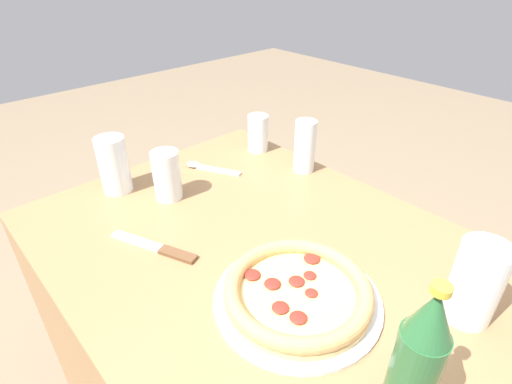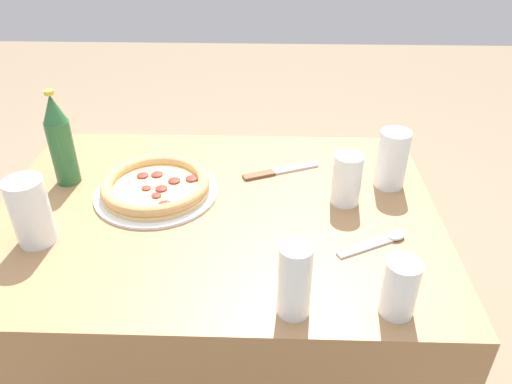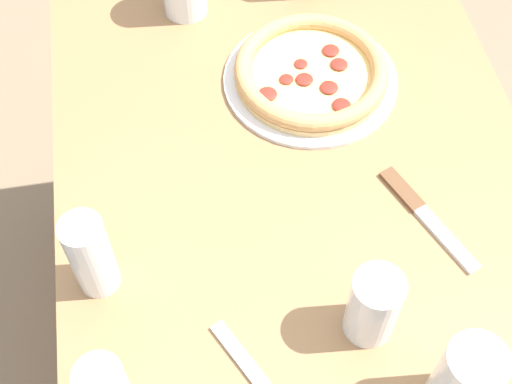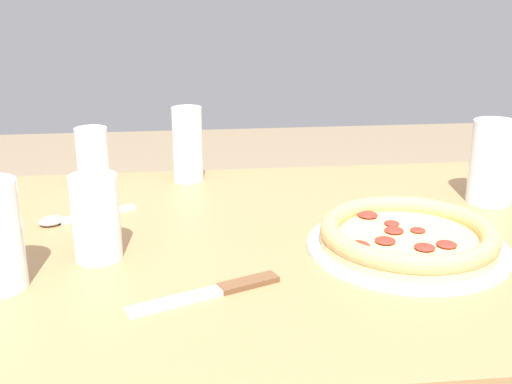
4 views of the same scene
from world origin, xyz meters
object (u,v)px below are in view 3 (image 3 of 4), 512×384
glass_water (373,308)px  glass_cola (463,383)px  pizza_salami (311,73)px  glass_iced_tea (92,257)px  knife (424,214)px

glass_water → glass_cola: bearing=-146.2°
pizza_salami → glass_water: bearing=177.5°
glass_iced_tea → glass_water: (-0.14, -0.37, -0.01)m
glass_iced_tea → knife: 0.51m
pizza_salami → glass_water: size_ratio=2.40×
pizza_salami → glass_water: (-0.47, 0.02, 0.04)m
glass_water → knife: 0.22m
glass_iced_tea → knife: glass_iced_tea is taller
glass_iced_tea → glass_cola: (-0.26, -0.45, -0.00)m
glass_iced_tea → knife: (0.03, -0.50, -0.07)m
glass_cola → knife: size_ratio=0.73×
glass_cola → glass_water: size_ratio=1.17×
glass_iced_tea → knife: bearing=-87.0°
glass_water → pizza_salami: bearing=-2.5°
glass_iced_tea → glass_water: size_ratio=1.18×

